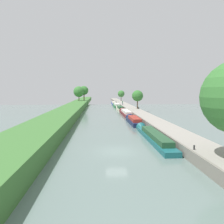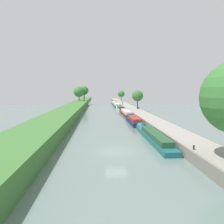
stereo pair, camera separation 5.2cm
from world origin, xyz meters
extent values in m
plane|color=slate|center=(0.00, 0.00, 0.00)|extent=(160.00, 160.00, 0.00)
cube|color=#3D7033|center=(-10.26, 0.00, 1.07)|extent=(6.39, 260.00, 2.13)
cube|color=gray|center=(9.02, 0.00, 0.58)|extent=(3.90, 260.00, 1.16)
cube|color=gray|center=(6.95, 0.00, 0.60)|extent=(0.25, 260.00, 1.21)
cube|color=#195B60|center=(5.65, 4.91, 0.31)|extent=(1.85, 15.74, 0.61)
cube|color=#234C2D|center=(5.65, 4.12, 0.94)|extent=(1.52, 11.02, 0.66)
cone|color=#195B60|center=(5.65, 13.34, 0.31)|extent=(1.76, 1.11, 1.76)
cube|color=#141E42|center=(5.42, 20.01, 0.39)|extent=(2.06, 10.35, 0.78)
cube|color=maroon|center=(5.42, 19.49, 1.11)|extent=(1.69, 7.24, 0.67)
cone|color=#141E42|center=(5.42, 25.80, 0.39)|extent=(1.95, 1.23, 1.95)
cube|color=maroon|center=(5.64, 35.14, 0.38)|extent=(2.00, 15.37, 0.77)
cube|color=silver|center=(5.64, 34.37, 1.11)|extent=(1.64, 10.76, 0.68)
cone|color=maroon|center=(5.64, 43.42, 0.38)|extent=(1.90, 1.20, 1.90)
cube|color=beige|center=(5.59, 50.10, 0.33)|extent=(1.97, 11.44, 0.67)
cube|color=#234C2D|center=(5.59, 49.53, 1.05)|extent=(1.61, 8.01, 0.75)
cone|color=beige|center=(5.59, 56.42, 0.33)|extent=(1.87, 1.18, 1.87)
cube|color=#1E6033|center=(5.51, 64.04, 0.37)|extent=(2.15, 13.69, 0.74)
cube|color=silver|center=(5.51, 63.35, 1.13)|extent=(1.76, 9.58, 0.78)
cone|color=#1E6033|center=(5.51, 71.53, 0.37)|extent=(2.04, 1.29, 2.04)
cube|color=#283D93|center=(5.62, 80.07, 0.29)|extent=(1.83, 14.62, 0.57)
cube|color=beige|center=(5.62, 79.34, 0.95)|extent=(1.50, 10.23, 0.75)
cone|color=#283D93|center=(5.62, 87.93, 0.29)|extent=(1.74, 1.10, 1.74)
cylinder|color=brown|center=(10.27, 42.56, 2.71)|extent=(0.33, 0.33, 3.12)
sphere|color=#33702D|center=(10.27, 42.56, 5.23)|extent=(3.50, 3.50, 3.50)
cylinder|color=brown|center=(10.38, 91.72, 2.57)|extent=(0.31, 0.31, 2.84)
sphere|color=#387533|center=(10.38, 91.72, 5.01)|extent=(3.70, 3.70, 3.70)
cylinder|color=brown|center=(-10.97, 75.34, 3.52)|extent=(0.38, 0.38, 2.79)
sphere|color=#387533|center=(-10.97, 75.34, 6.28)|extent=(4.96, 4.96, 4.96)
cylinder|color=brown|center=(-8.73, 77.00, 3.92)|extent=(0.46, 0.46, 3.58)
sphere|color=#33702D|center=(-8.73, 77.00, 6.85)|extent=(4.13, 4.13, 4.13)
cylinder|color=#282D42|center=(7.64, 60.58, 1.57)|extent=(0.26, 0.26, 0.82)
cylinder|color=#286647|center=(7.64, 60.58, 2.29)|extent=(0.34, 0.34, 0.62)
sphere|color=tan|center=(7.64, 60.58, 2.71)|extent=(0.22, 0.22, 0.22)
cylinder|color=black|center=(7.37, -3.84, 1.38)|extent=(0.16, 0.16, 0.45)
cylinder|color=black|center=(7.37, 88.11, 1.38)|extent=(0.16, 0.16, 0.45)
cube|color=#333338|center=(10.52, 41.99, 1.36)|extent=(0.40, 0.08, 0.41)
cube|color=#333338|center=(10.52, 43.19, 1.36)|extent=(0.40, 0.08, 0.41)
cube|color=#2D4733|center=(10.52, 42.59, 1.60)|extent=(0.44, 1.50, 0.06)
camera|label=1|loc=(-2.07, -23.81, 7.03)|focal=34.14mm
camera|label=2|loc=(-2.02, -23.81, 7.03)|focal=34.14mm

